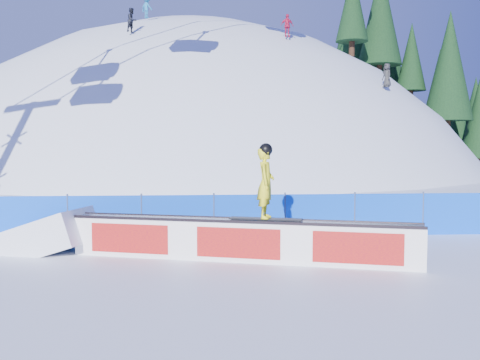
{
  "coord_description": "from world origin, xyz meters",
  "views": [
    {
      "loc": [
        0.66,
        -10.31,
        2.65
      ],
      "look_at": [
        1.68,
        3.86,
        1.66
      ],
      "focal_mm": 40.0,
      "sensor_mm": 36.0,
      "label": 1
    }
  ],
  "objects": [
    {
      "name": "ground",
      "position": [
        0.0,
        0.0,
        0.0
      ],
      "size": [
        160.0,
        160.0,
        0.0
      ],
      "primitive_type": "plane",
      "color": "white",
      "rests_on": "ground"
    },
    {
      "name": "snow_hill",
      "position": [
        0.0,
        42.0,
        -18.0
      ],
      "size": [
        64.0,
        64.0,
        64.0
      ],
      "color": "silver",
      "rests_on": "ground"
    },
    {
      "name": "treeline",
      "position": [
        23.97,
        41.35,
        8.85
      ],
      "size": [
        19.74,
        12.86,
        18.48
      ],
      "color": "black",
      "rests_on": "ground"
    },
    {
      "name": "safety_fence",
      "position": [
        0.0,
        4.5,
        0.6
      ],
      "size": [
        22.05,
        0.05,
        1.3
      ],
      "color": "blue",
      "rests_on": "ground"
    },
    {
      "name": "rail_box",
      "position": [
        1.53,
        1.52,
        0.47
      ],
      "size": [
        7.73,
        2.82,
        0.95
      ],
      "rotation": [
        0.0,
        0.0,
        -0.29
      ],
      "color": "white",
      "rests_on": "ground"
    },
    {
      "name": "snow_ramp",
      "position": [
        -3.21,
        2.95,
        0.0
      ],
      "size": [
        2.71,
        2.11,
        1.49
      ],
      "primitive_type": null,
      "rotation": [
        0.0,
        -0.31,
        -0.29
      ],
      "color": "white",
      "rests_on": "ground"
    },
    {
      "name": "snowboarder",
      "position": [
        2.07,
        1.36,
        1.78
      ],
      "size": [
        1.63,
        0.75,
        1.69
      ],
      "rotation": [
        0.0,
        0.0,
        1.31
      ],
      "color": "black",
      "rests_on": "rail_box"
    },
    {
      "name": "distant_skiers",
      "position": [
        2.11,
        29.16,
        10.96
      ],
      "size": [
        18.57,
        6.68,
        7.4
      ],
      "color": "black",
      "rests_on": "ground"
    }
  ]
}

